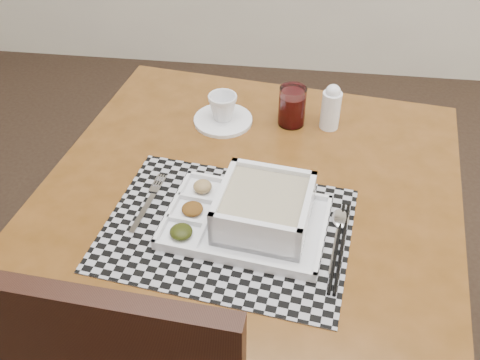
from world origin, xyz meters
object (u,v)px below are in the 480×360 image
(serving_tray, at_px, (257,213))
(juice_glass, at_px, (292,107))
(creamer_bottle, at_px, (331,107))
(dining_table, at_px, (249,211))
(cup, at_px, (223,107))

(serving_tray, relative_size, juice_glass, 3.42)
(creamer_bottle, bearing_deg, dining_table, -123.63)
(cup, bearing_deg, juice_glass, 19.61)
(dining_table, xyz_separation_m, juice_glass, (0.08, 0.26, 0.12))
(dining_table, distance_m, serving_tray, 0.16)
(creamer_bottle, bearing_deg, cup, -177.50)
(dining_table, height_order, creamer_bottle, creamer_bottle)
(dining_table, relative_size, cup, 13.87)
(dining_table, bearing_deg, juice_glass, 73.74)
(serving_tray, height_order, creamer_bottle, creamer_bottle)
(serving_tray, bearing_deg, juice_glass, 82.57)
(cup, relative_size, juice_glass, 0.72)
(dining_table, xyz_separation_m, creamer_bottle, (0.17, 0.26, 0.13))
(juice_glass, relative_size, creamer_bottle, 0.84)
(dining_table, distance_m, cup, 0.29)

